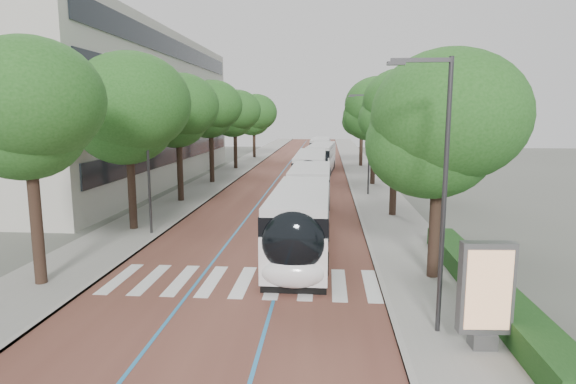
% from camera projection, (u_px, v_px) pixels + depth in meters
% --- Properties ---
extents(ground, '(160.00, 160.00, 0.00)m').
position_uv_depth(ground, '(233.00, 291.00, 17.96)').
color(ground, '#51544C').
rests_on(ground, ground).
extents(road, '(11.00, 140.00, 0.02)m').
position_uv_depth(road, '(298.00, 169.00, 57.32)').
color(road, '#572F27').
rests_on(road, ground).
extents(sidewalk_left, '(4.00, 140.00, 0.12)m').
position_uv_depth(sidewalk_left, '(236.00, 169.00, 57.90)').
color(sidewalk_left, gray).
rests_on(sidewalk_left, ground).
extents(sidewalk_right, '(4.00, 140.00, 0.12)m').
position_uv_depth(sidewalk_right, '(361.00, 170.00, 56.71)').
color(sidewalk_right, gray).
rests_on(sidewalk_right, ground).
extents(kerb_left, '(0.20, 140.00, 0.14)m').
position_uv_depth(kerb_left, '(251.00, 169.00, 57.75)').
color(kerb_left, gray).
rests_on(kerb_left, ground).
extents(kerb_right, '(0.20, 140.00, 0.14)m').
position_uv_depth(kerb_right, '(345.00, 170.00, 56.86)').
color(kerb_right, gray).
rests_on(kerb_right, ground).
extents(zebra_crossing, '(10.55, 3.60, 0.01)m').
position_uv_depth(zebra_crossing, '(243.00, 282.00, 18.93)').
color(zebra_crossing, silver).
rests_on(zebra_crossing, ground).
extents(lane_line_left, '(0.12, 126.00, 0.01)m').
position_uv_depth(lane_line_left, '(284.00, 169.00, 57.44)').
color(lane_line_left, '#216FA8').
rests_on(lane_line_left, road).
extents(lane_line_right, '(0.12, 126.00, 0.01)m').
position_uv_depth(lane_line_right, '(311.00, 170.00, 57.19)').
color(lane_line_right, '#216FA8').
rests_on(lane_line_right, road).
extents(office_building, '(18.11, 40.00, 14.00)m').
position_uv_depth(office_building, '(87.00, 109.00, 45.94)').
color(office_building, '#9C9A91').
rests_on(office_building, ground).
extents(hedge, '(1.20, 14.00, 0.80)m').
position_uv_depth(hedge, '(485.00, 285.00, 17.16)').
color(hedge, '#163C14').
rests_on(hedge, sidewalk_right).
extents(streetlight_near, '(1.82, 0.20, 8.00)m').
position_uv_depth(streetlight_near, '(439.00, 175.00, 13.71)').
color(streetlight_near, '#313134').
rests_on(streetlight_near, sidewalk_right).
extents(streetlight_far, '(1.82, 0.20, 8.00)m').
position_uv_depth(streetlight_far, '(367.00, 136.00, 38.31)').
color(streetlight_far, '#313134').
rests_on(streetlight_far, sidewalk_right).
extents(lamp_post_left, '(0.14, 0.14, 8.00)m').
position_uv_depth(lamp_post_left, '(148.00, 160.00, 25.66)').
color(lamp_post_left, '#313134').
rests_on(lamp_post_left, sidewalk_left).
extents(trees_left, '(6.43, 60.83, 9.30)m').
position_uv_depth(trees_left, '(208.00, 115.00, 43.92)').
color(trees_left, black).
rests_on(trees_left, ground).
extents(trees_right, '(6.03, 47.46, 9.34)m').
position_uv_depth(trees_right, '(383.00, 117.00, 36.78)').
color(trees_right, black).
rests_on(trees_right, ground).
extents(lead_bus, '(2.70, 18.42, 3.20)m').
position_uv_depth(lead_bus, '(306.00, 208.00, 25.58)').
color(lead_bus, black).
rests_on(lead_bus, ground).
extents(bus_queued_0, '(2.57, 12.40, 3.20)m').
position_uv_depth(bus_queued_0, '(311.00, 172.00, 41.61)').
color(bus_queued_0, white).
rests_on(bus_queued_0, ground).
extents(bus_queued_1, '(3.33, 12.54, 3.20)m').
position_uv_depth(bus_queued_1, '(321.00, 158.00, 54.01)').
color(bus_queued_1, white).
rests_on(bus_queued_1, ground).
extents(bus_queued_2, '(2.79, 12.45, 3.20)m').
position_uv_depth(bus_queued_2, '(321.00, 150.00, 66.64)').
color(bus_queued_2, white).
rests_on(bus_queued_2, ground).
extents(ad_panel, '(1.47, 0.60, 3.02)m').
position_uv_depth(ad_panel, '(486.00, 293.00, 13.17)').
color(ad_panel, '#59595B').
rests_on(ad_panel, sidewalk_right).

